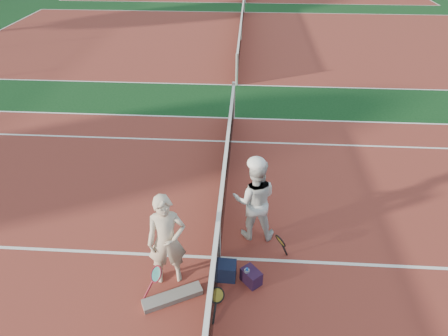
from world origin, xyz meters
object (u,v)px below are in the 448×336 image
(racket_black_held, at_px, (280,247))
(water_bottle, at_px, (247,276))
(player_a, at_px, (167,241))
(racket_spare, at_px, (217,296))
(net_main, at_px, (219,237))
(sports_bag_navy, at_px, (224,271))
(sports_bag_purple, at_px, (251,277))
(player_b, at_px, (255,200))
(racket_red, at_px, (157,280))

(racket_black_held, xyz_separation_m, water_bottle, (-0.56, -0.56, -0.13))
(player_a, xyz_separation_m, racket_spare, (0.81, -0.39, -0.77))
(water_bottle, bearing_deg, net_main, 133.22)
(player_a, relative_size, sports_bag_navy, 4.21)
(sports_bag_navy, bearing_deg, net_main, 104.59)
(player_a, distance_m, water_bottle, 1.44)
(sports_bag_purple, bearing_deg, player_b, 88.74)
(net_main, bearing_deg, racket_black_held, 2.33)
(net_main, relative_size, racket_red, 21.27)
(player_b, height_order, sports_bag_navy, player_b)
(net_main, relative_size, water_bottle, 36.60)
(net_main, relative_size, racket_spare, 18.39)
(player_b, relative_size, water_bottle, 5.43)
(racket_red, xyz_separation_m, racket_black_held, (1.97, 0.82, 0.02))
(player_a, xyz_separation_m, racket_red, (-0.15, -0.30, -0.58))
(racket_spare, bearing_deg, sports_bag_navy, -7.40)
(racket_red, bearing_deg, net_main, 0.07)
(player_a, xyz_separation_m, racket_black_held, (1.82, 0.53, -0.55))
(racket_red, bearing_deg, racket_spare, -45.65)
(net_main, bearing_deg, player_b, 48.35)
(racket_black_held, distance_m, sports_bag_purple, 0.74)
(racket_red, relative_size, racket_spare, 0.86)
(racket_black_held, bearing_deg, sports_bag_purple, 12.87)
(player_a, relative_size, racket_black_held, 2.97)
(player_a, relative_size, sports_bag_purple, 5.16)
(racket_red, xyz_separation_m, water_bottle, (1.41, 0.26, -0.11))
(player_a, bearing_deg, water_bottle, -13.86)
(sports_bag_purple, bearing_deg, racket_red, -169.39)
(racket_black_held, height_order, racket_spare, racket_black_held)
(water_bottle, bearing_deg, racket_spare, -141.96)
(sports_bag_purple, bearing_deg, racket_black_held, 48.56)
(net_main, height_order, sports_bag_purple, net_main)
(net_main, bearing_deg, racket_spare, -88.19)
(racket_red, relative_size, water_bottle, 1.72)
(player_a, height_order, racket_black_held, player_a)
(player_b, distance_m, sports_bag_navy, 1.35)
(player_b, xyz_separation_m, racket_black_held, (0.45, -0.62, -0.53))
(net_main, distance_m, racket_black_held, 1.07)
(player_b, height_order, racket_black_held, player_b)
(racket_black_held, height_order, sports_bag_navy, racket_black_held)
(racket_spare, distance_m, sports_bag_purple, 0.65)
(racket_red, bearing_deg, sports_bag_navy, -20.95)
(player_b, xyz_separation_m, sports_bag_purple, (-0.03, -1.16, -0.68))
(player_b, bearing_deg, racket_spare, 70.04)
(racket_red, distance_m, sports_bag_navy, 1.10)
(sports_bag_navy, xyz_separation_m, water_bottle, (0.38, -0.09, -0.01))
(sports_bag_purple, bearing_deg, net_main, 138.13)
(racket_black_held, height_order, sports_bag_purple, racket_black_held)
(player_a, relative_size, racket_spare, 2.80)
(player_a, bearing_deg, net_main, 19.44)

